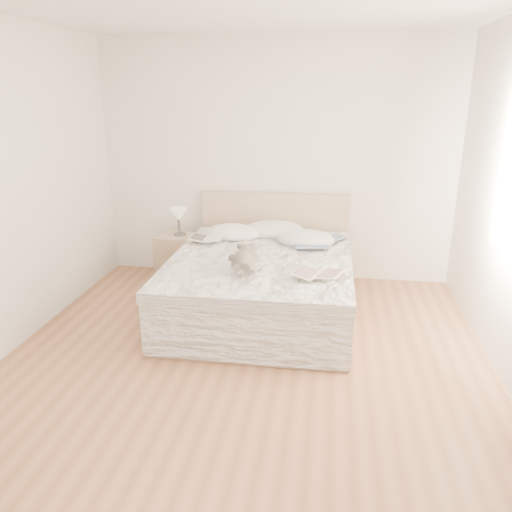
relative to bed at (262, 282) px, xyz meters
name	(u,v)px	position (x,y,z in m)	size (l,w,h in m)	color
floor	(242,372)	(0.00, -1.19, -0.31)	(4.00, 4.50, 0.00)	brown
wall_back	(275,162)	(0.00, 1.06, 1.04)	(4.00, 0.02, 2.70)	silver
wall_front	(97,378)	(0.00, -3.44, 1.04)	(4.00, 0.02, 2.70)	silver
bed	(262,282)	(0.00, 0.00, 0.00)	(1.72, 2.14, 1.00)	tan
nightstand	(180,259)	(-1.05, 0.64, -0.03)	(0.45, 0.40, 0.56)	tan
table_lamp	(179,216)	(-1.04, 0.65, 0.47)	(0.24, 0.24, 0.31)	#4D4743
pillow_left	(233,233)	(-0.40, 0.56, 0.33)	(0.60, 0.42, 0.18)	white
pillow_middle	(274,230)	(0.03, 0.73, 0.33)	(0.66, 0.46, 0.20)	white
pillow_right	(305,239)	(0.39, 0.44, 0.33)	(0.62, 0.43, 0.18)	white
blouse	(309,241)	(0.43, 0.39, 0.32)	(0.53, 0.56, 0.02)	#425472
photo_book	(207,239)	(-0.64, 0.32, 0.32)	(0.36, 0.25, 0.03)	white
childrens_book	(318,274)	(0.56, -0.57, 0.32)	(0.41, 0.28, 0.03)	#FAEFCB
teddy_bear	(243,266)	(-0.10, -0.53, 0.34)	(0.24, 0.34, 0.18)	#63584F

